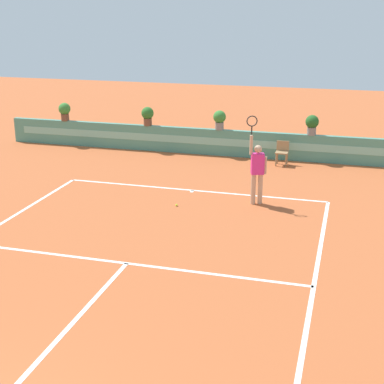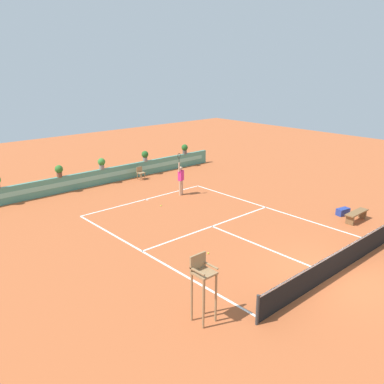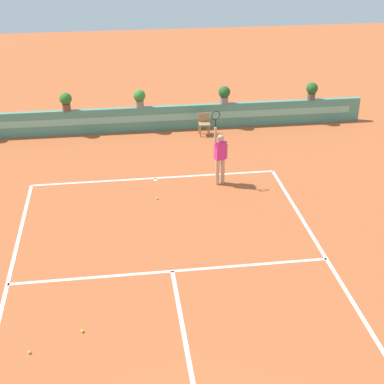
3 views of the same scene
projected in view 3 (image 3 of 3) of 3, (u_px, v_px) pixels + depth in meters
name	position (u px, v px, depth m)	size (l,w,h in m)	color
ground_plane	(174.00, 280.00, 14.44)	(60.00, 60.00, 0.00)	#B2562D
court_lines	(171.00, 264.00, 15.07)	(8.32, 11.94, 0.01)	white
back_wall_barrier	(146.00, 119.00, 23.34)	(18.00, 0.21, 1.00)	#4C8E7A
ball_kid_chair	(204.00, 123.00, 22.99)	(0.44, 0.44, 0.85)	#99754C
tennis_player	(220.00, 155.00, 18.78)	(0.59, 0.33, 2.58)	tan
tennis_ball_near_baseline	(157.00, 198.00, 18.24)	(0.07, 0.07, 0.07)	#CCE033
tennis_ball_mid_court	(29.00, 352.00, 12.13)	(0.07, 0.07, 0.07)	#CCE033
tennis_ball_by_sideline	(82.00, 331.00, 12.72)	(0.07, 0.07, 0.07)	#CCE033
potted_plant_left	(66.00, 100.00, 22.55)	(0.48, 0.48, 0.72)	brown
potted_plant_far_right	(312.00, 90.00, 23.76)	(0.48, 0.48, 0.72)	#514C47
potted_plant_centre	(139.00, 97.00, 22.90)	(0.48, 0.48, 0.72)	gray
potted_plant_right	(224.00, 94.00, 23.31)	(0.48, 0.48, 0.72)	gray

